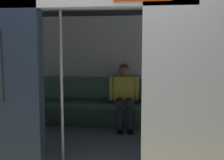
{
  "coord_description": "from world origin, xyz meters",
  "views": [
    {
      "loc": [
        -0.58,
        2.92,
        1.48
      ],
      "look_at": [
        -0.06,
        -1.33,
        0.99
      ],
      "focal_mm": 46.46,
      "sensor_mm": 36.0,
      "label": 1
    }
  ],
  "objects_px": {
    "grab_pole_door": "(62,84)",
    "train_car": "(102,47)",
    "book": "(107,102)",
    "handbag": "(149,99)",
    "person_seated": "(124,92)",
    "bench_seat": "(115,108)"
  },
  "relations": [
    {
      "from": "grab_pole_door",
      "to": "train_car",
      "type": "bearing_deg",
      "value": -117.63
    },
    {
      "from": "book",
      "to": "handbag",
      "type": "bearing_deg",
      "value": -157.87
    },
    {
      "from": "person_seated",
      "to": "train_car",
      "type": "bearing_deg",
      "value": 77.04
    },
    {
      "from": "bench_seat",
      "to": "handbag",
      "type": "height_order",
      "value": "handbag"
    },
    {
      "from": "bench_seat",
      "to": "grab_pole_door",
      "type": "bearing_deg",
      "value": 75.73
    },
    {
      "from": "train_car",
      "to": "bench_seat",
      "type": "distance_m",
      "value": 1.58
    },
    {
      "from": "person_seated",
      "to": "book",
      "type": "bearing_deg",
      "value": -11.77
    },
    {
      "from": "grab_pole_door",
      "to": "bench_seat",
      "type": "bearing_deg",
      "value": -104.27
    },
    {
      "from": "bench_seat",
      "to": "book",
      "type": "height_order",
      "value": "book"
    },
    {
      "from": "handbag",
      "to": "bench_seat",
      "type": "bearing_deg",
      "value": 2.96
    },
    {
      "from": "train_car",
      "to": "person_seated",
      "type": "distance_m",
      "value": 1.34
    },
    {
      "from": "train_car",
      "to": "bench_seat",
      "type": "xyz_separation_m",
      "value": [
        -0.07,
        -1.09,
        -1.14
      ]
    },
    {
      "from": "book",
      "to": "bench_seat",
      "type": "bearing_deg",
      "value": -164.78
    },
    {
      "from": "bench_seat",
      "to": "person_seated",
      "type": "relative_size",
      "value": 2.43
    },
    {
      "from": "handbag",
      "to": "book",
      "type": "distance_m",
      "value": 0.79
    },
    {
      "from": "handbag",
      "to": "book",
      "type": "bearing_deg",
      "value": 1.05
    },
    {
      "from": "bench_seat",
      "to": "book",
      "type": "xyz_separation_m",
      "value": [
        0.17,
        -0.02,
        0.12
      ]
    },
    {
      "from": "handbag",
      "to": "grab_pole_door",
      "type": "xyz_separation_m",
      "value": [
        1.08,
        1.88,
        0.5
      ]
    },
    {
      "from": "person_seated",
      "to": "grab_pole_door",
      "type": "distance_m",
      "value": 1.94
    },
    {
      "from": "person_seated",
      "to": "handbag",
      "type": "height_order",
      "value": "person_seated"
    },
    {
      "from": "handbag",
      "to": "grab_pole_door",
      "type": "bearing_deg",
      "value": 60.04
    },
    {
      "from": "book",
      "to": "grab_pole_door",
      "type": "xyz_separation_m",
      "value": [
        0.3,
        1.86,
        0.57
      ]
    }
  ]
}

